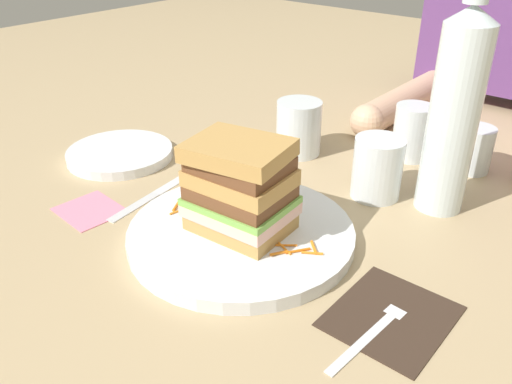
# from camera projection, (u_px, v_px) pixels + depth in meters

# --- Properties ---
(ground_plane) EXTENTS (3.00, 3.00, 0.00)m
(ground_plane) POSITION_uv_depth(u_px,v_px,m) (260.00, 233.00, 0.71)
(ground_plane) COLOR tan
(main_plate) EXTENTS (0.29, 0.29, 0.02)m
(main_plate) POSITION_uv_depth(u_px,v_px,m) (241.00, 234.00, 0.69)
(main_plate) COLOR white
(main_plate) RESTS_ON ground_plane
(sandwich) EXTENTS (0.13, 0.11, 0.12)m
(sandwich) POSITION_uv_depth(u_px,v_px,m) (240.00, 188.00, 0.66)
(sandwich) COLOR tan
(sandwich) RESTS_ON main_plate
(carrot_shred_0) EXTENTS (0.02, 0.02, 0.00)m
(carrot_shred_0) POSITION_uv_depth(u_px,v_px,m) (191.00, 205.00, 0.73)
(carrot_shred_0) COLOR orange
(carrot_shred_0) RESTS_ON main_plate
(carrot_shred_1) EXTENTS (0.02, 0.02, 0.00)m
(carrot_shred_1) POSITION_uv_depth(u_px,v_px,m) (186.00, 204.00, 0.73)
(carrot_shred_1) COLOR orange
(carrot_shred_1) RESTS_ON main_plate
(carrot_shred_2) EXTENTS (0.03, 0.00, 0.00)m
(carrot_shred_2) POSITION_uv_depth(u_px,v_px,m) (191.00, 201.00, 0.74)
(carrot_shred_2) COLOR orange
(carrot_shred_2) RESTS_ON main_plate
(carrot_shred_3) EXTENTS (0.03, 0.01, 0.00)m
(carrot_shred_3) POSITION_uv_depth(u_px,v_px,m) (203.00, 212.00, 0.72)
(carrot_shred_3) COLOR orange
(carrot_shred_3) RESTS_ON main_plate
(carrot_shred_4) EXTENTS (0.03, 0.02, 0.00)m
(carrot_shred_4) POSITION_uv_depth(u_px,v_px,m) (207.00, 209.00, 0.72)
(carrot_shred_4) COLOR orange
(carrot_shred_4) RESTS_ON main_plate
(carrot_shred_5) EXTENTS (0.02, 0.03, 0.00)m
(carrot_shred_5) POSITION_uv_depth(u_px,v_px,m) (177.00, 205.00, 0.73)
(carrot_shred_5) COLOR orange
(carrot_shred_5) RESTS_ON main_plate
(carrot_shred_6) EXTENTS (0.01, 0.02, 0.00)m
(carrot_shred_6) POSITION_uv_depth(u_px,v_px,m) (188.00, 207.00, 0.73)
(carrot_shred_6) COLOR orange
(carrot_shred_6) RESTS_ON main_plate
(carrot_shred_7) EXTENTS (0.01, 0.03, 0.00)m
(carrot_shred_7) POSITION_uv_depth(u_px,v_px,m) (195.00, 205.00, 0.73)
(carrot_shred_7) COLOR orange
(carrot_shred_7) RESTS_ON main_plate
(carrot_shred_8) EXTENTS (0.01, 0.02, 0.00)m
(carrot_shred_8) POSITION_uv_depth(u_px,v_px,m) (196.00, 212.00, 0.72)
(carrot_shred_8) COLOR orange
(carrot_shred_8) RESTS_ON main_plate
(carrot_shred_9) EXTENTS (0.01, 0.03, 0.00)m
(carrot_shred_9) POSITION_uv_depth(u_px,v_px,m) (179.00, 211.00, 0.72)
(carrot_shred_9) COLOR orange
(carrot_shred_9) RESTS_ON main_plate
(carrot_shred_10) EXTENTS (0.01, 0.02, 0.00)m
(carrot_shred_10) POSITION_uv_depth(u_px,v_px,m) (279.00, 253.00, 0.63)
(carrot_shred_10) COLOR orange
(carrot_shred_10) RESTS_ON main_plate
(carrot_shred_11) EXTENTS (0.03, 0.02, 0.00)m
(carrot_shred_11) POSITION_uv_depth(u_px,v_px,m) (283.00, 245.00, 0.65)
(carrot_shred_11) COLOR orange
(carrot_shred_11) RESTS_ON main_plate
(carrot_shred_12) EXTENTS (0.02, 0.03, 0.00)m
(carrot_shred_12) POSITION_uv_depth(u_px,v_px,m) (298.00, 251.00, 0.64)
(carrot_shred_12) COLOR orange
(carrot_shred_12) RESTS_ON main_plate
(carrot_shred_13) EXTENTS (0.02, 0.02, 0.00)m
(carrot_shred_13) POSITION_uv_depth(u_px,v_px,m) (314.00, 248.00, 0.64)
(carrot_shred_13) COLOR orange
(carrot_shred_13) RESTS_ON main_plate
(carrot_shred_14) EXTENTS (0.03, 0.01, 0.00)m
(carrot_shred_14) POSITION_uv_depth(u_px,v_px,m) (285.00, 249.00, 0.64)
(carrot_shred_14) COLOR orange
(carrot_shred_14) RESTS_ON main_plate
(carrot_shred_15) EXTENTS (0.02, 0.02, 0.00)m
(carrot_shred_15) POSITION_uv_depth(u_px,v_px,m) (312.00, 253.00, 0.63)
(carrot_shred_15) COLOR orange
(carrot_shred_15) RESTS_ON main_plate
(napkin_dark) EXTENTS (0.11, 0.13, 0.00)m
(napkin_dark) POSITION_uv_depth(u_px,v_px,m) (391.00, 316.00, 0.56)
(napkin_dark) COLOR #38281E
(napkin_dark) RESTS_ON ground_plane
(fork) EXTENTS (0.03, 0.17, 0.00)m
(fork) POSITION_uv_depth(u_px,v_px,m) (380.00, 324.00, 0.55)
(fork) COLOR silver
(fork) RESTS_ON napkin_dark
(knife) EXTENTS (0.04, 0.20, 0.00)m
(knife) POSITION_uv_depth(u_px,v_px,m) (156.00, 193.00, 0.80)
(knife) COLOR silver
(knife) RESTS_ON ground_plane
(juice_glass) EXTENTS (0.07, 0.07, 0.09)m
(juice_glass) POSITION_uv_depth(u_px,v_px,m) (377.00, 171.00, 0.78)
(juice_glass) COLOR white
(juice_glass) RESTS_ON ground_plane
(water_bottle) EXTENTS (0.07, 0.07, 0.32)m
(water_bottle) POSITION_uv_depth(u_px,v_px,m) (455.00, 111.00, 0.70)
(water_bottle) COLOR silver
(water_bottle) RESTS_ON ground_plane
(empty_tumbler_0) EXTENTS (0.06, 0.06, 0.09)m
(empty_tumbler_0) POSITION_uv_depth(u_px,v_px,m) (412.00, 132.00, 0.89)
(empty_tumbler_0) COLOR silver
(empty_tumbler_0) RESTS_ON ground_plane
(empty_tumbler_1) EXTENTS (0.08, 0.08, 0.09)m
(empty_tumbler_1) POSITION_uv_depth(u_px,v_px,m) (299.00, 128.00, 0.91)
(empty_tumbler_1) COLOR silver
(empty_tumbler_1) RESTS_ON ground_plane
(empty_tumbler_2) EXTENTS (0.06, 0.06, 0.07)m
(empty_tumbler_2) POSITION_uv_depth(u_px,v_px,m) (473.00, 149.00, 0.85)
(empty_tumbler_2) COLOR silver
(empty_tumbler_2) RESTS_ON ground_plane
(side_plate) EXTENTS (0.18, 0.18, 0.02)m
(side_plate) POSITION_uv_depth(u_px,v_px,m) (120.00, 154.00, 0.91)
(side_plate) COLOR white
(side_plate) RESTS_ON ground_plane
(napkin_pink) EXTENTS (0.09, 0.08, 0.00)m
(napkin_pink) POSITION_uv_depth(u_px,v_px,m) (90.00, 210.00, 0.76)
(napkin_pink) COLOR pink
(napkin_pink) RESTS_ON ground_plane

